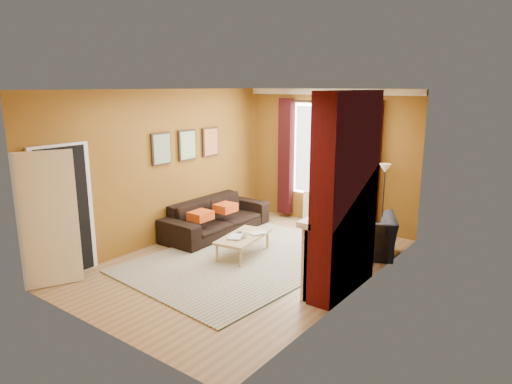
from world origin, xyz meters
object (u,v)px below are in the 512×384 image
at_px(coffee_table, 243,238).
at_px(floor_lamp, 384,180).
at_px(sofa, 216,217).
at_px(armchair, 362,235).
at_px(wicker_stool, 354,223).

bearing_deg(coffee_table, floor_lamp, 45.13).
bearing_deg(sofa, armchair, -77.87).
xyz_separation_m(sofa, coffee_table, (1.19, -0.65, -0.01)).
bearing_deg(wicker_stool, floor_lamp, 0.00).
relative_size(armchair, floor_lamp, 0.75).
height_order(sofa, wicker_stool, sofa).
distance_m(sofa, coffee_table, 1.36).
distance_m(armchair, coffee_table, 2.03).
distance_m(coffee_table, floor_lamp, 2.84).
bearing_deg(sofa, coffee_table, -118.88).
bearing_deg(floor_lamp, wicker_stool, 180.00).
height_order(coffee_table, wicker_stool, wicker_stool).
xyz_separation_m(armchair, wicker_stool, (-0.57, 0.95, -0.12)).
bearing_deg(floor_lamp, sofa, -150.61).
xyz_separation_m(sofa, wicker_stool, (2.22, 1.56, -0.10)).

